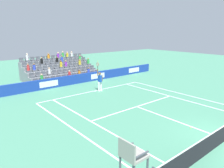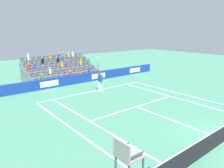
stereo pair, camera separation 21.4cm
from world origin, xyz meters
name	(u,v)px [view 1 (the left image)]	position (x,y,z in m)	size (l,w,h in m)	color
line_baseline	(94,91)	(0.00, -11.89, 0.00)	(10.97, 0.10, 0.01)	white
line_service	(137,107)	(0.00, -6.40, 0.00)	(8.23, 0.10, 0.01)	white
line_centre_service	(174,120)	(0.00, -3.20, 0.00)	(0.10, 6.40, 0.01)	white
line_singles_sideline_left	(95,124)	(4.12, -5.95, 0.00)	(0.10, 11.89, 0.01)	white
line_singles_sideline_right	(174,97)	(-4.12, -5.95, 0.00)	(0.10, 11.89, 0.01)	white
line_doubles_sideline_left	(75,130)	(5.49, -5.95, 0.00)	(0.10, 11.89, 0.01)	white
line_doubles_sideline_right	(183,94)	(-5.49, -5.95, 0.00)	(0.10, 11.89, 0.01)	white
line_centre_mark	(95,91)	(0.00, -11.79, 0.00)	(0.10, 0.20, 0.01)	white
sponsor_barrier	(75,79)	(0.00, -15.41, 0.50)	(23.34, 0.22, 0.99)	#193899
tennis_player	(100,81)	(-0.39, -11.52, 0.99)	(0.53, 0.37, 2.85)	white
umpire_chair	(132,163)	(6.76, -0.17, 1.52)	(0.70, 0.70, 2.34)	#474C54
stadium_stand	(59,71)	(0.00, -18.97, 0.83)	(8.06, 4.75, 3.05)	gray
loose_tennis_ball	(191,128)	(0.24, -1.88, 0.03)	(0.07, 0.07, 0.07)	#D1E533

